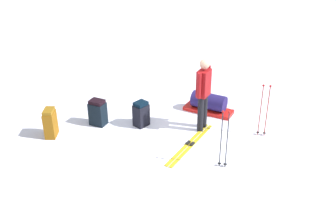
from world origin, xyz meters
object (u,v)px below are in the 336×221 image
Objects in this scene: ski_poles_planted_far at (224,136)px; gear_sled at (209,104)px; backpack_large_dark at (141,114)px; backpack_bright at (98,113)px; ski_pair_near at (190,144)px; backpack_small_spare at (50,123)px; skier_standing at (203,91)px; ski_poles_planted_near at (264,108)px.

gear_sled is at bearing -59.36° from ski_poles_planted_far.
backpack_large_dark is 0.97× the size of backpack_bright.
ski_pair_near is 2.88× the size of backpack_small_spare.
skier_standing reaches higher than ski_poles_planted_far.
ski_poles_planted_near is (-3.49, -1.37, 0.38)m from backpack_bright.
ski_poles_planted_near is at bearing -162.93° from skier_standing.
skier_standing is at bearing -49.65° from ski_poles_planted_far.
ski_pair_near is 2.31m from backpack_bright.
skier_standing is 3.44m from backpack_small_spare.
ski_poles_planted_far reaches higher than ski_poles_planted_near.
ski_poles_planted_near is at bearing -101.37° from ski_poles_planted_far.
backpack_small_spare is (0.59, 0.93, 0.02)m from backpack_bright.
backpack_bright is at bearing 42.35° from gear_sled.
backpack_bright is (2.28, 0.24, 0.29)m from ski_pair_near.
backpack_large_dark reaches higher than ski_pair_near.
ski_poles_planted_far is (0.31, 1.54, 0.01)m from ski_poles_planted_near.
ski_pair_near is at bearing -157.85° from backpack_small_spare.
backpack_bright reaches higher than ski_pair_near.
backpack_large_dark is at bearing -153.97° from backpack_bright.
skier_standing is at bearing -157.63° from backpack_large_dark.
backpack_bright is at bearing -2.93° from ski_poles_planted_far.
gear_sled is at bearing -128.40° from backpack_large_dark.
skier_standing is at bearing 17.07° from ski_poles_planted_near.
backpack_small_spare is 3.78m from gear_sled.
ski_poles_planted_far is (-3.18, 0.16, 0.39)m from backpack_bright.
backpack_large_dark is 1.01m from backpack_bright.
ski_poles_planted_near is at bearing -136.91° from ski_pair_near.
ski_pair_near is 1.79m from ski_poles_planted_near.
backpack_large_dark is at bearing -14.92° from ski_poles_planted_far.
ski_poles_planted_near is (-4.08, -2.30, 0.36)m from backpack_small_spare.
gear_sled is (-2.00, -1.83, -0.08)m from backpack_bright.
backpack_large_dark is 0.50× the size of gear_sled.
ski_pair_near is 1.20m from ski_poles_planted_far.
ski_poles_planted_far is at bearing 130.35° from skier_standing.
skier_standing reaches higher than gear_sled.
skier_standing is 1.20m from ski_pair_near.
backpack_large_dark is (1.30, 0.54, -0.66)m from skier_standing.
ski_poles_planted_far is (-2.27, 0.61, 0.40)m from backpack_large_dark.
backpack_small_spare is (2.87, 1.17, 0.31)m from ski_pair_near.
skier_standing is 2.57× the size of backpack_small_spare.
skier_standing is 1.40× the size of gear_sled.
ski_poles_planted_near is at bearing -150.57° from backpack_small_spare.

